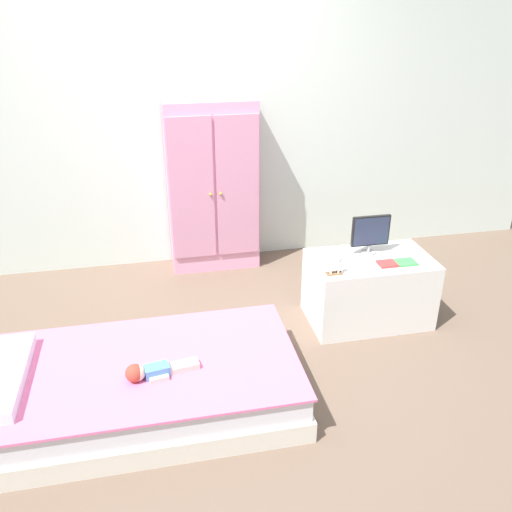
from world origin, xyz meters
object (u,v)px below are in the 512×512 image
(bed, at_px, (136,386))
(tv_stand, at_px, (368,289))
(wardrobe, at_px, (213,187))
(tv_monitor, at_px, (371,232))
(rocking_horse_toy, at_px, (336,265))
(book_red, at_px, (387,264))
(book_green, at_px, (406,262))
(doll, at_px, (149,371))

(bed, xyz_separation_m, tv_stand, (1.62, 0.60, 0.10))
(wardrobe, xyz_separation_m, tv_stand, (0.94, -1.08, -0.46))
(tv_monitor, distance_m, rocking_horse_toy, 0.43)
(rocking_horse_toy, bearing_deg, bed, -161.50)
(bed, height_order, book_red, book_red)
(tv_stand, xyz_separation_m, book_green, (0.19, -0.11, 0.25))
(tv_stand, xyz_separation_m, rocking_horse_toy, (-0.32, -0.17, 0.30))
(tv_monitor, xyz_separation_m, book_red, (0.05, -0.20, -0.15))
(doll, bearing_deg, rocking_horse_toy, 24.45)
(tv_monitor, bearing_deg, tv_stand, -98.71)
(book_red, bearing_deg, book_green, 0.00)
(book_red, bearing_deg, tv_monitor, 103.86)
(tv_monitor, height_order, rocking_horse_toy, tv_monitor)
(book_red, bearing_deg, rocking_horse_toy, -172.10)
(tv_stand, bearing_deg, rocking_horse_toy, -152.56)
(book_red, bearing_deg, bed, -163.82)
(bed, xyz_separation_m, rocking_horse_toy, (1.30, 0.44, 0.40))
(wardrobe, relative_size, book_red, 11.63)
(bed, height_order, wardrobe, wardrobe)
(doll, xyz_separation_m, rocking_horse_toy, (1.22, 0.55, 0.22))
(tv_stand, height_order, rocking_horse_toy, rocking_horse_toy)
(book_red, distance_m, book_green, 0.13)
(doll, height_order, book_red, book_red)
(bed, xyz_separation_m, tv_monitor, (1.63, 0.69, 0.50))
(tv_monitor, distance_m, book_green, 0.31)
(doll, relative_size, rocking_horse_toy, 3.01)
(bed, distance_m, tv_stand, 1.73)
(bed, distance_m, tv_monitor, 1.84)
(tv_monitor, bearing_deg, rocking_horse_toy, -142.90)
(bed, distance_m, rocking_horse_toy, 1.43)
(bed, xyz_separation_m, book_red, (1.68, 0.49, 0.35))
(tv_stand, bearing_deg, tv_monitor, 81.29)
(wardrobe, xyz_separation_m, book_green, (1.14, -1.19, -0.21))
(wardrobe, bearing_deg, rocking_horse_toy, -63.52)
(wardrobe, relative_size, rocking_horse_toy, 10.74)
(tv_monitor, distance_m, book_red, 0.25)
(doll, height_order, book_green, book_green)
(bed, height_order, tv_monitor, tv_monitor)
(doll, bearing_deg, wardrobe, 71.73)
(doll, xyz_separation_m, book_red, (1.60, 0.61, 0.17))
(doll, bearing_deg, book_red, 20.76)
(tv_stand, bearing_deg, bed, -159.64)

